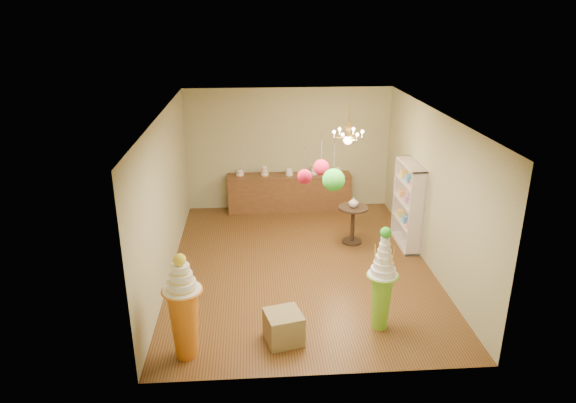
{
  "coord_description": "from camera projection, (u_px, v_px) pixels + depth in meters",
  "views": [
    {
      "loc": [
        -0.89,
        -8.98,
        4.73
      ],
      "look_at": [
        -0.24,
        0.0,
        1.35
      ],
      "focal_mm": 32.0,
      "sensor_mm": 36.0,
      "label": 1
    }
  ],
  "objects": [
    {
      "name": "chandelier",
      "position": [
        348.0,
        137.0,
        10.35
      ],
      "size": [
        0.68,
        0.68,
        0.85
      ],
      "rotation": [
        0.0,
        0.0,
        -0.04
      ],
      "color": "gold",
      "rests_on": "ceiling"
    },
    {
      "name": "pedestal_orange",
      "position": [
        184.0,
        315.0,
        7.25
      ],
      "size": [
        0.65,
        0.65,
        1.64
      ],
      "rotation": [
        0.0,
        0.0,
        -0.24
      ],
      "color": "orange",
      "rests_on": "floor"
    },
    {
      "name": "wall_back",
      "position": [
        288.0,
        149.0,
        12.62
      ],
      "size": [
        5.0,
        0.04,
        3.0
      ],
      "primitive_type": "cube",
      "color": "tan",
      "rests_on": "ground"
    },
    {
      "name": "wall_right",
      "position": [
        432.0,
        190.0,
        9.75
      ],
      "size": [
        0.04,
        6.5,
        3.0
      ],
      "primitive_type": "cube",
      "color": "tan",
      "rests_on": "ground"
    },
    {
      "name": "floor",
      "position": [
        300.0,
        265.0,
        10.11
      ],
      "size": [
        6.5,
        6.5,
        0.0
      ],
      "primitive_type": "plane",
      "color": "#543417",
      "rests_on": "ground"
    },
    {
      "name": "pom_green_mid",
      "position": [
        334.0,
        180.0,
        7.45
      ],
      "size": [
        0.33,
        0.33,
        0.76
      ],
      "color": "#433630",
      "rests_on": "ceiling"
    },
    {
      "name": "vase",
      "position": [
        354.0,
        202.0,
        10.77
      ],
      "size": [
        0.27,
        0.27,
        0.22
      ],
      "primitive_type": "imported",
      "rotation": [
        0.0,
        0.0,
        -0.34
      ],
      "color": "beige",
      "rests_on": "round_table"
    },
    {
      "name": "pom_red_left",
      "position": [
        321.0,
        167.0,
        7.69
      ],
      "size": [
        0.24,
        0.24,
        0.61
      ],
      "color": "#433630",
      "rests_on": "ceiling"
    },
    {
      "name": "round_table",
      "position": [
        353.0,
        220.0,
        10.92
      ],
      "size": [
        0.68,
        0.68,
        0.82
      ],
      "rotation": [
        0.0,
        0.0,
        0.06
      ],
      "color": "black",
      "rests_on": "floor"
    },
    {
      "name": "wall_front",
      "position": [
        325.0,
        279.0,
        6.55
      ],
      "size": [
        5.0,
        0.04,
        3.0
      ],
      "primitive_type": "cube",
      "color": "tan",
      "rests_on": "ground"
    },
    {
      "name": "wall_left",
      "position": [
        166.0,
        197.0,
        9.42
      ],
      "size": [
        0.04,
        6.5,
        3.0
      ],
      "primitive_type": "cube",
      "color": "tan",
      "rests_on": "ground"
    },
    {
      "name": "sideboard",
      "position": [
        289.0,
        192.0,
        12.71
      ],
      "size": [
        3.04,
        0.54,
        1.16
      ],
      "color": "brown",
      "rests_on": "floor"
    },
    {
      "name": "ceiling",
      "position": [
        302.0,
        114.0,
        9.05
      ],
      "size": [
        6.5,
        6.5,
        0.0
      ],
      "primitive_type": "plane",
      "rotation": [
        3.14,
        0.0,
        0.0
      ],
      "color": "white",
      "rests_on": "ground"
    },
    {
      "name": "pedestal_green",
      "position": [
        382.0,
        289.0,
        7.9
      ],
      "size": [
        0.49,
        0.49,
        1.72
      ],
      "rotation": [
        0.0,
        0.0,
        -0.08
      ],
      "color": "#72B728",
      "rests_on": "floor"
    },
    {
      "name": "pom_red_right",
      "position": [
        305.0,
        177.0,
        7.07
      ],
      "size": [
        0.2,
        0.2,
        0.54
      ],
      "color": "#433630",
      "rests_on": "ceiling"
    },
    {
      "name": "shelving_unit",
      "position": [
        409.0,
        205.0,
        10.7
      ],
      "size": [
        0.33,
        1.2,
        1.8
      ],
      "color": "beige",
      "rests_on": "floor"
    },
    {
      "name": "burlap_riser",
      "position": [
        284.0,
        327.0,
        7.73
      ],
      "size": [
        0.64,
        0.64,
        0.48
      ],
      "primitive_type": "cube",
      "rotation": [
        0.0,
        0.0,
        0.24
      ],
      "color": "olive",
      "rests_on": "floor"
    }
  ]
}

